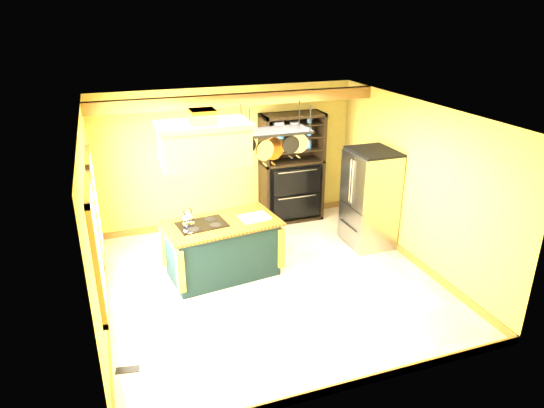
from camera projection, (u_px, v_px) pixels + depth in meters
floor at (272, 282)px, 7.67m from camera, size 5.00×5.00×0.00m
ceiling at (272, 112)px, 6.66m from camera, size 5.00×5.00×0.00m
wall_back at (229, 157)px, 9.35m from camera, size 5.00×0.02×2.70m
wall_front at (352, 289)px, 4.98m from camera, size 5.00×0.02×2.70m
wall_left at (93, 226)px, 6.40m from camera, size 0.02×5.00×2.70m
wall_right at (415, 184)px, 7.93m from camera, size 0.02×5.00×2.70m
ceiling_beam at (238, 100)px, 8.19m from camera, size 5.00×0.15×0.20m
window_near at (97, 249)px, 5.69m from camera, size 0.06×1.06×1.56m
window_far at (95, 206)px, 6.91m from camera, size 0.06×1.06×1.56m
kitchen_island at (222, 248)px, 7.73m from camera, size 1.90×1.21×1.11m
range_hood at (204, 142)px, 7.01m from camera, size 1.34×0.76×0.80m
pot_rack at (275, 138)px, 7.38m from camera, size 1.14×0.53×0.88m
refrigerator at (369, 201)px, 8.65m from camera, size 0.75×0.88×1.72m
hutch at (291, 179)px, 9.70m from camera, size 1.23×0.56×2.18m
floor_register at (128, 370)px, 5.80m from camera, size 0.30×0.16×0.01m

